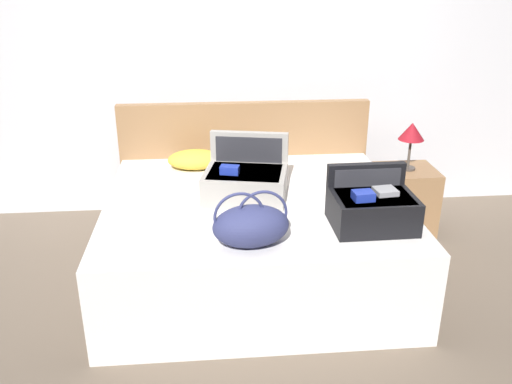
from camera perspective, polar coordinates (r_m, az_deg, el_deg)
ground_plane at (r=3.45m, az=0.41°, el=-12.17°), size 12.00×12.00×0.00m
back_wall at (r=4.53m, az=-1.60°, el=14.13°), size 8.00×0.10×2.60m
bed at (r=3.65m, az=-0.18°, el=-4.86°), size 1.90×1.68×0.57m
headboard at (r=4.37m, az=-1.18°, el=2.94°), size 1.94×0.08×1.00m
hard_case_large at (r=3.52m, az=-1.07°, el=1.33°), size 0.59×0.52×0.38m
hard_case_medium at (r=3.19m, az=12.03°, el=-1.51°), size 0.47×0.38×0.32m
duffel_bag at (r=2.91m, az=-0.53°, el=-3.47°), size 0.44×0.32×0.31m
pillow_near_headboard at (r=4.05m, az=-6.37°, el=3.40°), size 0.40×0.25×0.14m
nightstand at (r=4.44m, az=15.18°, el=-0.83°), size 0.44×0.40×0.52m
table_lamp at (r=4.26m, az=15.92°, el=5.93°), size 0.19×0.19×0.37m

